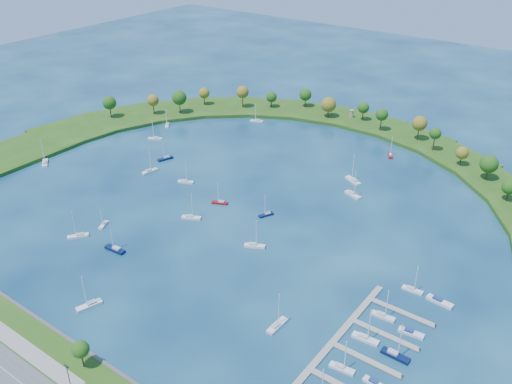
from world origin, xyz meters
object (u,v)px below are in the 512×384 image
Objects in this scene: dock_system at (343,366)px; docked_boat_5 at (375,384)px; moored_boat_2 at (167,125)px; moored_boat_5 at (390,155)px; docked_boat_9 at (411,333)px; moored_boat_3 at (89,305)px; docked_boat_6 at (365,338)px; docked_boat_7 at (395,354)px; moored_boat_17 at (353,180)px; moored_boat_15 at (186,181)px; docked_boat_4 at (342,367)px; moored_boat_0 at (254,245)px; moored_boat_4 at (277,325)px; moored_boat_18 at (257,120)px; moored_boat_7 at (155,138)px; moored_boat_1 at (353,194)px; moored_boat_10 at (45,162)px; moored_boat_19 at (115,249)px; moored_boat_12 at (165,158)px; moored_boat_8 at (220,202)px; harbor_tower at (352,114)px; docked_boat_8 at (383,315)px; docked_boat_10 at (412,289)px; moored_boat_9 at (266,214)px; moored_boat_11 at (78,235)px; moored_boat_13 at (191,217)px; moored_boat_14 at (150,171)px; docked_boat_11 at (440,301)px.

docked_boat_5 reaches higher than dock_system.
moored_boat_2 is 130.89m from moored_boat_5.
moored_boat_3 is at bearing -156.98° from docked_boat_9.
docked_boat_6 is 10.55m from docked_boat_7.
moored_boat_17 is (-52.97, 107.80, 0.63)m from dock_system.
docked_boat_6 is (51.10, -131.76, 0.05)m from moored_boat_5.
moored_boat_15 reaches higher than docked_boat_5.
moored_boat_15 is at bearing 158.86° from docked_boat_9.
dock_system is 9.83× the size of docked_boat_9.
moored_boat_0 is at bearing 142.54° from docked_boat_4.
moored_boat_3 is 1.55× the size of docked_boat_9.
moored_boat_0 is at bearing 112.82° from moored_boat_17.
docked_boat_6 is at bearing -63.89° from moored_boat_4.
moored_boat_0 is 1.06× the size of moored_boat_18.
moored_boat_7 is 0.81× the size of moored_boat_17.
moored_boat_2 is at bearing -166.31° from moored_boat_1.
moored_boat_5 is 38.17m from moored_boat_17.
moored_boat_19 reaches higher than moored_boat_10.
moored_boat_3 is at bearing 51.27° from moored_boat_12.
docked_boat_7 is at bearing 133.58° from moored_boat_8.
moored_boat_4 is at bearing 131.77° from moored_boat_17.
harbor_tower is at bearing 22.61° from moored_boat_4.
docked_boat_6 reaches higher than docked_boat_8.
docked_boat_8 is (137.06, -116.46, 0.00)m from moored_boat_18.
docked_boat_10 is (-8.05, 20.68, 0.27)m from docked_boat_9.
docked_boat_8 is at bearing -40.92° from moored_boat_15.
moored_boat_7 is (-108.77, 52.84, -0.02)m from moored_boat_0.
moored_boat_10 is at bearing -49.48° from moored_boat_2.
moored_boat_12 is at bearing 159.03° from docked_boat_5.
moored_boat_9 is 48.94m from moored_boat_15.
moored_boat_4 is 94.77m from moored_boat_11.
moored_boat_13 reaches higher than docked_boat_4.
moored_boat_19 reaches higher than harbor_tower.
moored_boat_5 is 0.94× the size of docked_boat_8.
moored_boat_19 is (38.78, -56.26, 0.04)m from moored_boat_14.
moored_boat_1 is 0.97× the size of moored_boat_10.
docked_boat_10 is (93.89, -7.66, 0.00)m from moored_boat_8.
moored_boat_17 is at bearing 130.75° from moored_boat_12.
moored_boat_0 is 68.74m from docked_boat_4.
moored_boat_17 is (67.00, 109.49, 0.07)m from moored_boat_11.
moored_boat_7 is 0.95× the size of moored_boat_12.
docked_boat_9 is (63.65, -82.58, -0.37)m from moored_boat_17.
docked_boat_6 is (189.69, -17.62, -0.02)m from moored_boat_10.
moored_boat_19 is at bearing 173.15° from docked_boat_4.
moored_boat_12 is at bearing 61.50° from moored_boat_4.
docked_boat_11 is at bearing -52.08° from harbor_tower.
moored_boat_10 reaches higher than moored_boat_15.
moored_boat_15 is at bearing 119.52° from moored_boat_7.
docked_boat_4 is (25.53, -3.69, -0.05)m from moored_boat_4.
moored_boat_0 is 62.14m from docked_boat_6.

